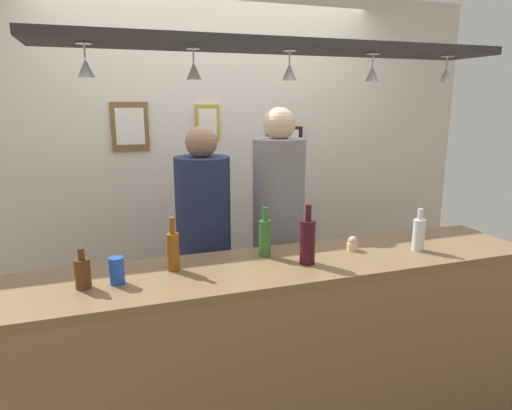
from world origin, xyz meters
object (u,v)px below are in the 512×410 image
(picture_frame_caricature, at_px, (130,126))
(picture_frame_crest, at_px, (207,122))
(person_right_grey_shirt, at_px, (278,214))
(bottle_beer_brown_stubby, at_px, (83,273))
(bottle_beer_amber_tall, at_px, (173,250))
(bottle_soda_clear, at_px, (419,234))
(bottle_beer_green_import, at_px, (265,237))
(drink_can, at_px, (117,271))
(bottle_wine_dark_red, at_px, (308,241))
(cupcake, at_px, (353,244))
(picture_frame_lower_pair, at_px, (285,138))
(person_left_navy_shirt, at_px, (204,232))

(picture_frame_caricature, bearing_deg, picture_frame_crest, 0.00)
(person_right_grey_shirt, distance_m, bottle_beer_brown_stubby, 1.38)
(bottle_beer_amber_tall, xyz_separation_m, picture_frame_crest, (0.48, 1.33, 0.53))
(bottle_soda_clear, bearing_deg, picture_frame_caricature, 133.26)
(bottle_beer_green_import, bearing_deg, drink_can, -169.78)
(bottle_wine_dark_red, relative_size, bottle_beer_amber_tall, 1.15)
(person_right_grey_shirt, relative_size, picture_frame_caricature, 5.15)
(person_right_grey_shirt, relative_size, picture_frame_crest, 6.73)
(picture_frame_crest, bearing_deg, drink_can, -117.78)
(picture_frame_crest, bearing_deg, person_right_grey_shirt, -66.98)
(bottle_beer_green_import, xyz_separation_m, bottle_soda_clear, (0.81, -0.18, -0.01))
(cupcake, bearing_deg, bottle_beer_brown_stubby, -177.07)
(bottle_soda_clear, bearing_deg, bottle_wine_dark_red, 179.27)
(bottle_wine_dark_red, height_order, bottle_beer_amber_tall, bottle_wine_dark_red)
(bottle_beer_green_import, distance_m, picture_frame_lower_pair, 1.48)
(bottle_beer_amber_tall, xyz_separation_m, picture_frame_lower_pair, (1.11, 1.33, 0.39))
(bottle_wine_dark_red, height_order, picture_frame_lower_pair, picture_frame_lower_pair)
(person_right_grey_shirt, distance_m, bottle_beer_green_import, 0.65)
(person_right_grey_shirt, height_order, picture_frame_caricature, picture_frame_caricature)
(drink_can, relative_size, picture_frame_caricature, 0.36)
(person_left_navy_shirt, height_order, picture_frame_crest, picture_frame_crest)
(person_left_navy_shirt, xyz_separation_m, drink_can, (-0.54, -0.71, 0.07))
(cupcake, relative_size, picture_frame_crest, 0.30)
(bottle_beer_amber_tall, height_order, picture_frame_lower_pair, picture_frame_lower_pair)
(bottle_beer_amber_tall, distance_m, drink_can, 0.28)
(picture_frame_crest, bearing_deg, bottle_beer_brown_stubby, -121.99)
(person_right_grey_shirt, distance_m, bottle_soda_clear, 0.91)
(bottle_wine_dark_red, xyz_separation_m, cupcake, (0.32, 0.11, -0.08))
(picture_frame_lower_pair, bearing_deg, bottle_beer_green_import, -116.31)
(person_right_grey_shirt, xyz_separation_m, bottle_soda_clear, (0.51, -0.76, 0.03))
(bottle_beer_green_import, bearing_deg, bottle_wine_dark_red, -46.87)
(drink_can, bearing_deg, bottle_beer_green_import, 10.22)
(picture_frame_caricature, bearing_deg, bottle_beer_green_import, -66.33)
(bottle_beer_brown_stubby, bearing_deg, picture_frame_lower_pair, 43.08)
(bottle_wine_dark_red, distance_m, picture_frame_caricature, 1.70)
(person_right_grey_shirt, relative_size, bottle_beer_amber_tall, 6.73)
(bottle_beer_brown_stubby, height_order, bottle_wine_dark_red, bottle_wine_dark_red)
(bottle_wine_dark_red, relative_size, drink_can, 2.46)
(person_left_navy_shirt, xyz_separation_m, picture_frame_lower_pair, (0.83, 0.71, 0.50))
(bottle_wine_dark_red, distance_m, bottle_beer_amber_tall, 0.65)
(person_left_navy_shirt, height_order, bottle_beer_brown_stubby, person_left_navy_shirt)
(bottle_beer_brown_stubby, bearing_deg, bottle_beer_amber_tall, 12.51)
(person_right_grey_shirt, xyz_separation_m, bottle_beer_brown_stubby, (-1.19, -0.71, 0.01))
(person_left_navy_shirt, xyz_separation_m, bottle_beer_brown_stubby, (-0.68, -0.71, 0.08))
(person_left_navy_shirt, bearing_deg, bottle_beer_green_import, -70.90)
(bottle_beer_green_import, relative_size, bottle_soda_clear, 1.13)
(bottle_beer_green_import, bearing_deg, bottle_soda_clear, -12.48)
(person_right_grey_shirt, relative_size, bottle_soda_clear, 7.61)
(bottle_beer_amber_tall, bearing_deg, bottle_beer_brown_stubby, -167.49)
(bottle_wine_dark_red, bearing_deg, bottle_beer_amber_tall, 169.00)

